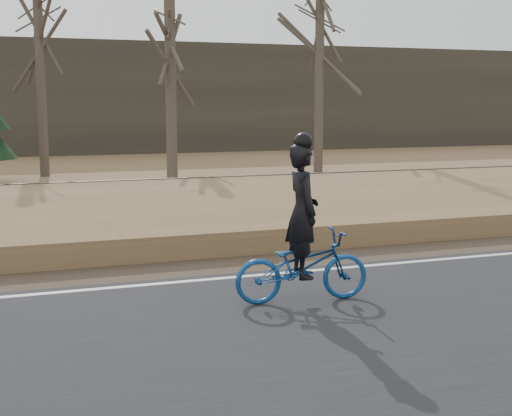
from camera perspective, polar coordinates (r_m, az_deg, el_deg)
name	(u,v)px	position (r m, az deg, el deg)	size (l,w,h in m)	color
ground	(438,266)	(12.63, 14.38, -4.55)	(120.00, 120.00, 0.00)	brown
edge_line	(432,260)	(12.78, 13.89, -4.08)	(120.00, 0.12, 0.01)	silver
shoulder	(402,252)	(13.61, 11.57, -3.43)	(120.00, 1.60, 0.04)	#473A2B
embankment	(332,217)	(16.17, 6.10, -0.70)	(120.00, 5.00, 0.44)	brown
ballast	(272,196)	(19.62, 1.29, 0.98)	(120.00, 3.00, 0.45)	slate
railroad	(272,185)	(19.58, 1.29, 1.86)	(120.00, 2.40, 0.29)	black
treeline_backdrop	(132,98)	(40.77, -9.92, 8.67)	(120.00, 4.00, 6.00)	#383328
cyclist	(302,249)	(9.78, 3.71, -3.26)	(1.93, 0.83, 2.33)	navy
bare_tree_left	(40,53)	(28.03, -16.92, 11.78)	(0.36, 0.36, 9.14)	brown
bare_tree_near_left	(171,94)	(23.71, -6.82, 9.08)	(0.36, 0.36, 6.11)	brown
bare_tree_center	(319,61)	(28.66, 5.10, 11.66)	(0.36, 0.36, 8.77)	brown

